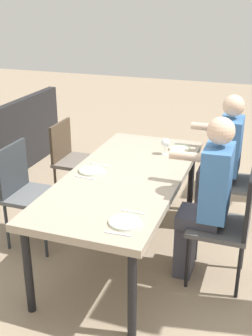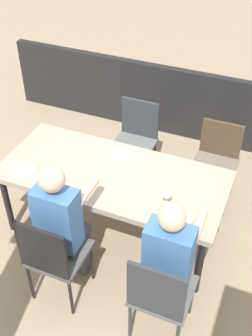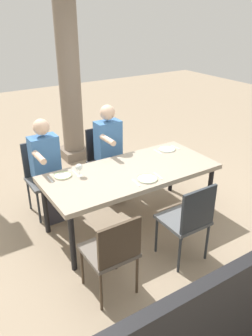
# 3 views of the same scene
# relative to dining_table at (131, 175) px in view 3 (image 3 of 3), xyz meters

# --- Properties ---
(ground_plane) EXTENTS (16.00, 16.00, 0.00)m
(ground_plane) POSITION_rel_dining_table_xyz_m (0.00, 0.00, -0.68)
(ground_plane) COLOR gray
(dining_table) EXTENTS (2.05, 0.92, 0.73)m
(dining_table) POSITION_rel_dining_table_xyz_m (0.00, 0.00, 0.00)
(dining_table) COLOR tan
(dining_table) RESTS_ON ground
(chair_west_north) EXTENTS (0.44, 0.44, 0.93)m
(chair_west_north) POSITION_rel_dining_table_xyz_m (-0.77, 0.88, -0.14)
(chair_west_north) COLOR #5B5E61
(chair_west_north) RESTS_ON ground
(chair_west_south) EXTENTS (0.44, 0.44, 0.87)m
(chair_west_south) POSITION_rel_dining_table_xyz_m (-0.77, -0.88, -0.17)
(chair_west_south) COLOR #6A6158
(chair_west_south) RESTS_ON ground
(chair_mid_north) EXTENTS (0.44, 0.44, 0.95)m
(chair_mid_north) POSITION_rel_dining_table_xyz_m (0.13, 0.88, -0.13)
(chair_mid_north) COLOR #4F4F50
(chair_mid_north) RESTS_ON ground
(chair_mid_south) EXTENTS (0.44, 0.44, 0.92)m
(chair_mid_south) POSITION_rel_dining_table_xyz_m (0.13, -0.88, -0.15)
(chair_mid_south) COLOR #5B5E61
(chair_mid_south) RESTS_ON ground
(diner_woman_green) EXTENTS (0.35, 0.49, 1.32)m
(diner_woman_green) POSITION_rel_dining_table_xyz_m (0.12, 0.69, 0.03)
(diner_woman_green) COLOR #3F3F4C
(diner_woman_green) RESTS_ON ground
(diner_man_white) EXTENTS (0.35, 0.49, 1.29)m
(diner_man_white) POSITION_rel_dining_table_xyz_m (-0.77, 0.68, 0.01)
(diner_man_white) COLOR #3F3F4C
(diner_man_white) RESTS_ON ground
(stone_column_centre) EXTENTS (0.47, 0.47, 3.04)m
(stone_column_centre) POSITION_rel_dining_table_xyz_m (0.28, 2.27, 0.82)
(stone_column_centre) COLOR gray
(stone_column_centre) RESTS_ON ground
(plate_0) EXTENTS (0.20, 0.20, 0.02)m
(plate_0) POSITION_rel_dining_table_xyz_m (-0.73, 0.29, 0.07)
(plate_0) COLOR silver
(plate_0) RESTS_ON dining_table
(wine_glass_0) EXTENTS (0.08, 0.08, 0.15)m
(wine_glass_0) POSITION_rel_dining_table_xyz_m (-0.57, 0.19, 0.17)
(wine_glass_0) COLOR white
(wine_glass_0) RESTS_ON dining_table
(fork_0) EXTENTS (0.02, 0.17, 0.01)m
(fork_0) POSITION_rel_dining_table_xyz_m (-0.88, 0.29, 0.06)
(fork_0) COLOR silver
(fork_0) RESTS_ON dining_table
(spoon_0) EXTENTS (0.02, 0.17, 0.01)m
(spoon_0) POSITION_rel_dining_table_xyz_m (-0.58, 0.29, 0.06)
(spoon_0) COLOR silver
(spoon_0) RESTS_ON dining_table
(plate_1) EXTENTS (0.23, 0.23, 0.02)m
(plate_1) POSITION_rel_dining_table_xyz_m (0.03, -0.28, 0.07)
(plate_1) COLOR white
(plate_1) RESTS_ON dining_table
(fork_1) EXTENTS (0.03, 0.17, 0.01)m
(fork_1) POSITION_rel_dining_table_xyz_m (-0.12, -0.28, 0.06)
(fork_1) COLOR silver
(fork_1) RESTS_ON dining_table
(spoon_1) EXTENTS (0.03, 0.17, 0.01)m
(spoon_1) POSITION_rel_dining_table_xyz_m (0.18, -0.28, 0.06)
(spoon_1) COLOR silver
(spoon_1) RESTS_ON dining_table
(plate_2) EXTENTS (0.23, 0.23, 0.02)m
(plate_2) POSITION_rel_dining_table_xyz_m (0.75, 0.27, 0.07)
(plate_2) COLOR white
(plate_2) RESTS_ON dining_table
(fork_2) EXTENTS (0.02, 0.17, 0.01)m
(fork_2) POSITION_rel_dining_table_xyz_m (0.60, 0.27, 0.06)
(fork_2) COLOR silver
(fork_2) RESTS_ON dining_table
(spoon_2) EXTENTS (0.03, 0.17, 0.01)m
(spoon_2) POSITION_rel_dining_table_xyz_m (0.90, 0.27, 0.06)
(spoon_2) COLOR silver
(spoon_2) RESTS_ON dining_table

